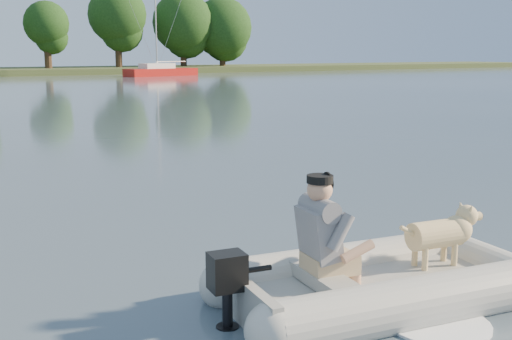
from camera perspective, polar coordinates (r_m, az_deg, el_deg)
water at (r=6.75m, az=7.06°, el=-9.32°), size 160.00×160.00×0.00m
dinghy at (r=6.06m, az=11.47°, el=-6.23°), size 4.72×3.49×1.31m
man at (r=5.71m, az=5.80°, el=-5.27°), size 0.75×0.67×1.02m
dog at (r=6.48m, az=15.66°, el=-5.95°), size 0.91×0.42×0.59m
outboard_motor at (r=5.44m, az=-2.57°, el=-10.94°), size 0.42×0.32×0.74m
sailboat at (r=60.56m, az=-8.49°, el=8.66°), size 7.19×3.35×9.52m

